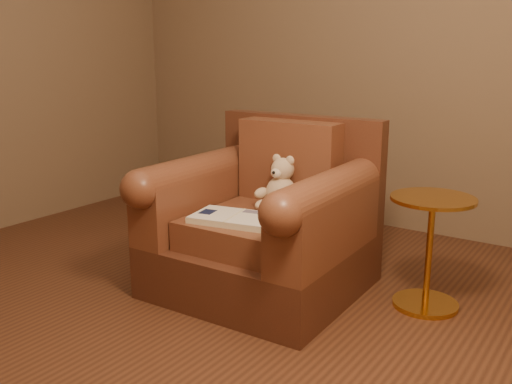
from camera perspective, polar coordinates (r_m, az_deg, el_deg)
The scene contains 5 objects.
floor at distance 2.88m, azimuth -8.22°, elevation -12.22°, with size 4.00×4.00×0.00m, color #552F1D.
armchair at distance 3.07m, azimuth 0.98°, elevation -3.31°, with size 1.03×0.98×0.90m.
teddy_bear at distance 3.07m, azimuth 2.37°, elevation 0.40°, with size 0.22×0.24×0.30m.
guidebook at distance 2.85m, azimuth -2.15°, elevation -2.64°, with size 0.46×0.33×0.03m.
side_table at distance 2.96m, azimuth 16.95°, elevation -5.44°, with size 0.41×0.41×0.57m.
Camera 1 is at (1.77, -1.88, 1.27)m, focal length 40.00 mm.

